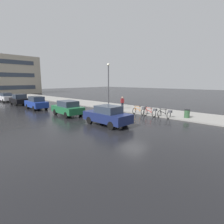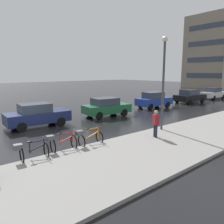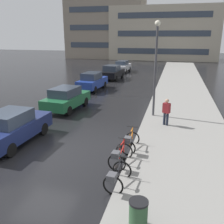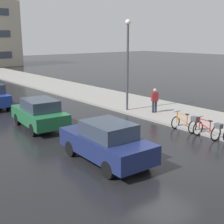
{
  "view_description": "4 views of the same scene",
  "coord_description": "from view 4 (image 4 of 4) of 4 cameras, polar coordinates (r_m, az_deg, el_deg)",
  "views": [
    {
      "loc": [
        -12.65,
        -8.76,
        3.68
      ],
      "look_at": [
        -0.82,
        1.77,
        0.85
      ],
      "focal_mm": 28.0,
      "sensor_mm": 36.0,
      "label": 1
    },
    {
      "loc": [
        12.63,
        -4.3,
        3.78
      ],
      "look_at": [
        1.76,
        4.63,
        1.19
      ],
      "focal_mm": 35.0,
      "sensor_mm": 36.0,
      "label": 2
    },
    {
      "loc": [
        5.31,
        -8.65,
        5.11
      ],
      "look_at": [
        2.09,
        4.04,
        1.03
      ],
      "focal_mm": 40.0,
      "sensor_mm": 36.0,
      "label": 3
    },
    {
      "loc": [
        -9.41,
        -8.0,
        4.85
      ],
      "look_at": [
        -0.24,
        3.08,
        1.36
      ],
      "focal_mm": 50.0,
      "sensor_mm": 36.0,
      "label": 4
    }
  ],
  "objects": [
    {
      "name": "car_navy",
      "position": [
        12.33,
        -1.04,
        -5.45
      ],
      "size": [
        2.06,
        4.35,
        1.64
      ],
      "color": "navy",
      "rests_on": "ground"
    },
    {
      "name": "car_green",
      "position": [
        17.29,
        -13.1,
        -0.23
      ],
      "size": [
        2.24,
        4.2,
        1.6
      ],
      "color": "#1E6038",
      "rests_on": "ground"
    },
    {
      "name": "streetlamp",
      "position": [
        20.1,
        2.87,
        9.97
      ],
      "size": [
        0.34,
        0.34,
        5.89
      ],
      "color": "#424247",
      "rests_on": "ground"
    },
    {
      "name": "pedestrian",
      "position": [
        19.89,
        7.81,
        2.2
      ],
      "size": [
        0.46,
        0.39,
        1.68
      ],
      "color": "#1E2333",
      "rests_on": "ground"
    },
    {
      "name": "bicycle_second",
      "position": [
        15.79,
        17.34,
        -3.02
      ],
      "size": [
        0.83,
        1.42,
        1.01
      ],
      "color": "black",
      "rests_on": "ground"
    },
    {
      "name": "ground_plane",
      "position": [
        13.28,
        9.41,
        -7.99
      ],
      "size": [
        140.0,
        140.0,
        0.0
      ],
      "primitive_type": "plane",
      "color": "black"
    },
    {
      "name": "sidewalk_kerb",
      "position": [
        24.18,
        0.94,
        2.23
      ],
      "size": [
        4.8,
        60.0,
        0.14
      ],
      "primitive_type": "cube",
      "color": "gray",
      "rests_on": "ground"
    },
    {
      "name": "bicycle_third",
      "position": [
        16.7,
        13.46,
        -1.88
      ],
      "size": [
        0.69,
        1.43,
        0.99
      ],
      "color": "black",
      "rests_on": "ground"
    }
  ]
}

